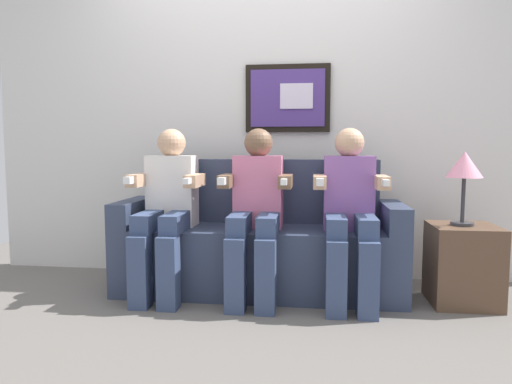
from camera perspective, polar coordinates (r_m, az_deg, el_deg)
name	(u,v)px	position (r m, az deg, el deg)	size (l,w,h in m)	color
ground_plane	(253,306)	(2.97, -0.37, -13.85)	(5.61, 5.61, 0.00)	#66605B
back_wall_assembly	(267,106)	(3.57, 1.33, 10.59)	(4.31, 0.10, 2.60)	silver
couch	(259,246)	(3.20, 0.40, -6.63)	(1.91, 0.58, 0.90)	#333D56
person_on_left	(167,205)	(3.11, -10.90, -1.58)	(0.46, 0.56, 1.11)	white
person_in_middle	(256,206)	(2.98, 0.02, -1.78)	(0.46, 0.56, 1.11)	pink
person_on_right	(350,208)	(2.97, 11.48, -1.93)	(0.46, 0.56, 1.11)	#8C59A5
side_table_right	(463,264)	(3.23, 24.11, -8.14)	(0.40, 0.40, 0.50)	brown
table_lamp	(464,168)	(3.13, 24.30, 2.71)	(0.22, 0.22, 0.46)	#333338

